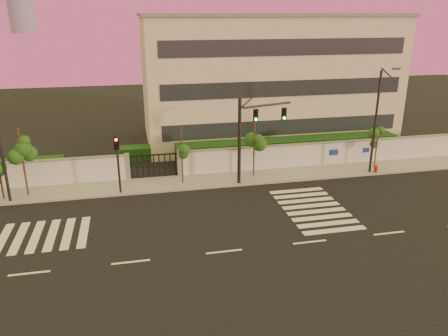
{
  "coord_description": "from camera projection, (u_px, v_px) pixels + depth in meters",
  "views": [
    {
      "loc": [
        -4.4,
        -20.42,
        12.38
      ],
      "look_at": [
        1.29,
        6.0,
        2.66
      ],
      "focal_mm": 35.0,
      "sensor_mm": 36.0,
      "label": 1
    }
  ],
  "objects": [
    {
      "name": "institutional_building",
      "position": [
        265.0,
        77.0,
        43.77
      ],
      "size": [
        24.4,
        12.4,
        12.25
      ],
      "color": "#BEB8A1",
      "rests_on": "ground"
    },
    {
      "name": "ground",
      "position": [
        224.0,
        252.0,
        23.84
      ],
      "size": [
        120.0,
        120.0,
        0.0
      ],
      "primitive_type": "plane",
      "color": "black",
      "rests_on": "ground"
    },
    {
      "name": "street_tree_f",
      "position": [
        378.0,
        137.0,
        35.52
      ],
      "size": [
        1.32,
        1.05,
        3.75
      ],
      "color": "#382314",
      "rests_on": "ground"
    },
    {
      "name": "fire_hydrant",
      "position": [
        376.0,
        170.0,
        35.08
      ],
      "size": [
        0.31,
        0.29,
        0.77
      ],
      "rotation": [
        0.0,
        0.0,
        -0.28
      ],
      "color": "#A9190B",
      "rests_on": "ground"
    },
    {
      "name": "traffic_signal_secondary",
      "position": [
        118.0,
        157.0,
        30.37
      ],
      "size": [
        0.34,
        0.34,
        4.42
      ],
      "rotation": [
        0.0,
        0.0,
        0.2
      ],
      "color": "black",
      "rests_on": "ground"
    },
    {
      "name": "perimeter_wall",
      "position": [
        193.0,
        163.0,
        34.54
      ],
      "size": [
        60.0,
        0.36,
        2.2
      ],
      "color": "silver",
      "rests_on": "ground"
    },
    {
      "name": "street_tree_c",
      "position": [
        21.0,
        147.0,
        29.71
      ],
      "size": [
        1.59,
        1.26,
        5.0
      ],
      "color": "#382314",
      "rests_on": "ground"
    },
    {
      "name": "sidewalk",
      "position": [
        195.0,
        182.0,
        33.48
      ],
      "size": [
        60.0,
        3.0,
        0.15
      ],
      "primitive_type": "cube",
      "color": "gray",
      "rests_on": "ground"
    },
    {
      "name": "streetlight_east",
      "position": [
        377.0,
        117.0,
        33.65
      ],
      "size": [
        0.52,
        2.08,
        8.65
      ],
      "color": "black",
      "rests_on": "ground"
    },
    {
      "name": "street_tree_d",
      "position": [
        182.0,
        143.0,
        32.01
      ],
      "size": [
        1.39,
        1.1,
        4.49
      ],
      "color": "#382314",
      "rests_on": "ground"
    },
    {
      "name": "street_tree_e",
      "position": [
        255.0,
        134.0,
        33.41
      ],
      "size": [
        1.42,
        1.13,
        4.76
      ],
      "color": "#382314",
      "rests_on": "ground"
    },
    {
      "name": "traffic_signal_main",
      "position": [
        251.0,
        130.0,
        31.83
      ],
      "size": [
        4.14,
        1.34,
        6.65
      ],
      "rotation": [
        0.0,
        0.0,
        0.29
      ],
      "color": "black",
      "rests_on": "ground"
    },
    {
      "name": "hedge_row",
      "position": [
        201.0,
        155.0,
        37.36
      ],
      "size": [
        41.0,
        4.25,
        1.8
      ],
      "color": "black",
      "rests_on": "ground"
    },
    {
      "name": "road_markings",
      "position": [
        186.0,
        224.0,
        26.98
      ],
      "size": [
        57.0,
        7.62,
        0.02
      ],
      "color": "silver",
      "rests_on": "ground"
    }
  ]
}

